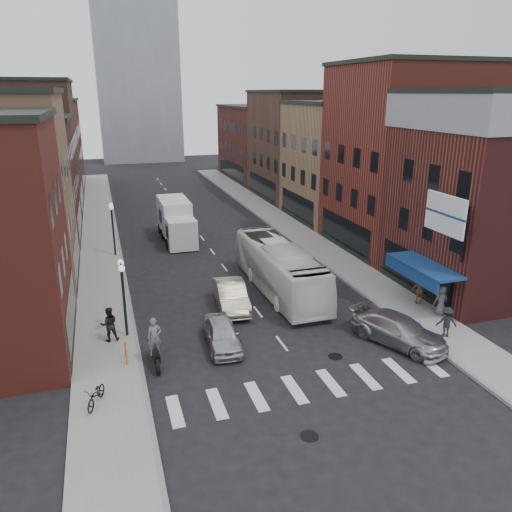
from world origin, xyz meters
The scene contains 31 objects.
ground centered at (0.00, 0.00, 0.00)m, with size 160.00×160.00×0.00m, color black.
sidewalk_left centered at (-8.50, 22.00, 0.07)m, with size 3.00×74.00×0.15m, color gray.
sidewalk_right centered at (8.50, 22.00, 0.07)m, with size 3.00×74.00×0.15m, color gray.
curb_left centered at (-7.00, 22.00, 0.00)m, with size 0.20×74.00×0.16m, color gray.
curb_right centered at (7.00, 22.00, 0.00)m, with size 0.20×74.00×0.16m, color gray.
crosswalk_stripes centered at (0.00, -3.00, 0.00)m, with size 12.00×2.20×0.01m, color silver.
bldg_left_mid_b centered at (-14.99, 24.00, 5.15)m, with size 10.30×10.20×10.30m.
bldg_left_far_a centered at (-14.99, 35.00, 6.65)m, with size 10.30×12.20×13.30m.
bldg_left_far_b centered at (-14.99, 49.00, 5.65)m, with size 10.30×16.20×11.30m.
bldg_right_corner centered at (14.99, 4.50, 6.15)m, with size 10.30×9.20×12.30m.
bldg_right_mid_a centered at (15.00, 14.00, 7.15)m, with size 10.30×10.20×14.30m.
bldg_right_mid_b centered at (14.99, 24.00, 5.65)m, with size 10.30×10.20×11.30m.
bldg_right_far_a centered at (14.99, 35.00, 6.15)m, with size 10.30×12.20×12.30m.
bldg_right_far_b centered at (14.99, 49.00, 5.15)m, with size 10.30×16.20×10.30m.
awning_blue centered at (8.93, 2.50, 2.63)m, with size 1.80×5.00×0.78m.
billboard_sign centered at (8.59, 0.50, 6.13)m, with size 1.52×3.00×3.70m.
distant_tower centered at (0.00, 78.00, 25.00)m, with size 14.00×14.00×50.00m, color #9399A0.
streetlamp_near centered at (-7.40, 4.00, 2.91)m, with size 0.32×1.22×4.11m.
streetlamp_far centered at (-7.40, 18.00, 2.91)m, with size 0.32×1.22×4.11m.
bike_rack centered at (-7.60, 1.30, 0.55)m, with size 0.08×0.68×0.80m.
box_truck centered at (-2.16, 21.05, 1.66)m, with size 2.44×7.72×3.36m.
motorcycle_rider centered at (-6.30, 0.73, 1.13)m, with size 0.67×2.36×2.41m.
transit_bus centered at (2.25, 7.64, 1.54)m, with size 2.58×11.03×3.07m, color white.
sedan_left_near centered at (-2.94, 1.62, 0.68)m, with size 1.60×3.97×1.35m, color #B6B6BB.
sedan_left_far centered at (-1.32, 6.00, 0.77)m, with size 1.64×4.69×1.55m, color #B2A890.
curb_car centered at (5.58, -0.74, 0.73)m, with size 2.05×5.05×1.47m, color #A9A9AE.
parked_bicycle centered at (-8.94, -1.82, 0.58)m, with size 0.57×1.64×0.86m, color black.
ped_left_solo centered at (-8.23, 3.65, 1.05)m, with size 0.87×0.50×1.80m, color black.
ped_right_a centered at (8.19, -1.01, 0.95)m, with size 1.03×0.51×1.59m, color black.
ped_right_b centered at (9.33, 2.92, 1.01)m, with size 1.00×0.50×1.71m, color #926E4A.
ped_right_c centered at (9.60, 1.32, 1.02)m, with size 0.85×0.55×1.74m, color #54565B.
Camera 1 is at (-7.98, -20.09, 12.09)m, focal length 35.00 mm.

